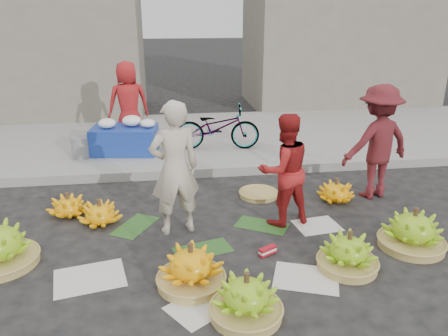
{
  "coord_description": "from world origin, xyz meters",
  "views": [
    {
      "loc": [
        -0.45,
        -4.57,
        2.59
      ],
      "look_at": [
        0.25,
        0.59,
        0.7
      ],
      "focal_mm": 35.0,
      "sensor_mm": 36.0,
      "label": 1
    }
  ],
  "objects": [
    {
      "name": "ground",
      "position": [
        0.0,
        0.0,
        0.0
      ],
      "size": [
        80.0,
        80.0,
        0.0
      ],
      "primitive_type": "plane",
      "color": "black",
      "rests_on": "ground"
    },
    {
      "name": "curb",
      "position": [
        0.0,
        2.2,
        0.07
      ],
      "size": [
        40.0,
        0.25,
        0.15
      ],
      "primitive_type": "cube",
      "color": "gray",
      "rests_on": "ground"
    },
    {
      "name": "sidewalk",
      "position": [
        0.0,
        4.3,
        0.06
      ],
      "size": [
        40.0,
        4.0,
        0.12
      ],
      "primitive_type": "cube",
      "color": "gray",
      "rests_on": "ground"
    },
    {
      "name": "building_left",
      "position": [
        -4.0,
        7.2,
        2.0
      ],
      "size": [
        6.0,
        3.0,
        4.0
      ],
      "primitive_type": "cube",
      "color": "gray",
      "rests_on": "sidewalk"
    },
    {
      "name": "building_right",
      "position": [
        4.5,
        7.7,
        2.5
      ],
      "size": [
        5.0,
        3.0,
        5.0
      ],
      "primitive_type": "cube",
      "color": "gray",
      "rests_on": "sidewalk"
    },
    {
      "name": "newspaper_scatter",
      "position": [
        0.0,
        -0.8,
        0.0
      ],
      "size": [
        3.2,
        1.8,
        0.0
      ],
      "primitive_type": null,
      "color": "silver",
      "rests_on": "ground"
    },
    {
      "name": "banana_leaves",
      "position": [
        -0.1,
        0.2,
        0.0
      ],
      "size": [
        2.0,
        1.0,
        0.0
      ],
      "primitive_type": null,
      "color": "#21501A",
      "rests_on": "ground"
    },
    {
      "name": "banana_bunch_1",
      "position": [
        -0.27,
        -0.85,
        0.2
      ],
      "size": [
        0.79,
        0.79,
        0.46
      ],
      "rotation": [
        0.0,
        0.0,
        -0.42
      ],
      "color": "#A68945",
      "rests_on": "ground"
    },
    {
      "name": "banana_bunch_2",
      "position": [
        0.18,
        -1.39,
        0.19
      ],
      "size": [
        0.72,
        0.72,
        0.45
      ],
      "rotation": [
        0.0,
        0.0,
        0.32
      ],
      "color": "#A68945",
      "rests_on": "ground"
    },
    {
      "name": "banana_bunch_3",
      "position": [
        1.39,
        -0.78,
        0.19
      ],
      "size": [
        0.63,
        0.63,
        0.44
      ],
      "rotation": [
        0.0,
        0.0,
        -0.03
      ],
      "color": "#A68945",
      "rests_on": "ground"
    },
    {
      "name": "banana_bunch_4",
      "position": [
        2.3,
        -0.46,
        0.22
      ],
      "size": [
        0.85,
        0.85,
        0.5
      ],
      "rotation": [
        0.0,
        0.0,
        0.38
      ],
      "color": "#A68945",
      "rests_on": "ground"
    },
    {
      "name": "banana_bunch_5",
      "position": [
        1.92,
        0.93,
        0.15
      ],
      "size": [
        0.57,
        0.57,
        0.34
      ],
      "rotation": [
        0.0,
        0.0,
        -0.07
      ],
      "color": "#FFB40C",
      "rests_on": "ground"
    },
    {
      "name": "banana_bunch_6",
      "position": [
        -1.34,
        0.65,
        0.14
      ],
      "size": [
        0.59,
        0.59,
        0.33
      ],
      "rotation": [
        0.0,
        0.0,
        -0.16
      ],
      "color": "#FFB40C",
      "rests_on": "ground"
    },
    {
      "name": "banana_bunch_7",
      "position": [
        -1.79,
        0.95,
        0.14
      ],
      "size": [
        0.64,
        0.64,
        0.32
      ],
      "rotation": [
        0.0,
        0.0,
        0.34
      ],
      "color": "#FFB40C",
      "rests_on": "ground"
    },
    {
      "name": "basket_spare",
      "position": [
        0.85,
        1.23,
        0.03
      ],
      "size": [
        0.68,
        0.68,
        0.06
      ],
      "primitive_type": "cylinder",
      "rotation": [
        0.0,
        0.0,
        0.26
      ],
      "color": "#A68945",
      "rests_on": "ground"
    },
    {
      "name": "incense_stack",
      "position": [
        0.61,
        -0.4,
        0.05
      ],
      "size": [
        0.22,
        0.16,
        0.09
      ],
      "primitive_type": "cube",
      "rotation": [
        0.0,
        0.0,
        0.49
      ],
      "color": "#AE121F",
      "rests_on": "ground"
    },
    {
      "name": "vendor_cream",
      "position": [
        -0.37,
        0.31,
        0.82
      ],
      "size": [
        0.67,
        0.52,
        1.64
      ],
      "primitive_type": "imported",
      "rotation": [
        0.0,
        0.0,
        3.37
      ],
      "color": "beige",
      "rests_on": "ground"
    },
    {
      "name": "vendor_red",
      "position": [
        0.98,
        0.37,
        0.72
      ],
      "size": [
        0.81,
        0.69,
        1.43
      ],
      "primitive_type": "imported",
      "rotation": [
        0.0,
        0.0,
        3.38
      ],
      "color": "red",
      "rests_on": "ground"
    },
    {
      "name": "man_striped",
      "position": [
        2.51,
        1.03,
        0.82
      ],
      "size": [
        1.17,
        0.84,
        1.64
      ],
      "primitive_type": "imported",
      "rotation": [
        0.0,
        0.0,
        3.37
      ],
      "color": "maroon",
      "rests_on": "ground"
    },
    {
      "name": "flower_table",
      "position": [
        -1.2,
        3.27,
        0.39
      ],
      "size": [
        1.23,
        0.86,
        0.67
      ],
      "rotation": [
        0.0,
        0.0,
        -0.13
      ],
      "color": "navy",
      "rests_on": "sidewalk"
    },
    {
      "name": "grey_bucket",
      "position": [
        -1.96,
        3.08,
        0.31
      ],
      "size": [
        0.33,
        0.33,
        0.37
      ],
      "primitive_type": "cylinder",
      "color": "slate",
      "rests_on": "sidewalk"
    },
    {
      "name": "flower_vendor",
      "position": [
        -1.15,
        3.84,
        0.92
      ],
      "size": [
        0.88,
        0.68,
        1.59
      ],
      "primitive_type": "imported",
      "rotation": [
        0.0,
        0.0,
        3.38
      ],
      "color": "red",
      "rests_on": "sidewalk"
    },
    {
      "name": "bicycle",
      "position": [
        0.49,
        3.27,
        0.53
      ],
      "size": [
        0.71,
        1.62,
        0.82
      ],
      "primitive_type": "imported",
      "rotation": [
        0.0,
        0.0,
        1.46
      ],
      "color": "gray",
      "rests_on": "sidewalk"
    }
  ]
}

